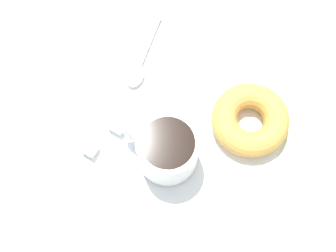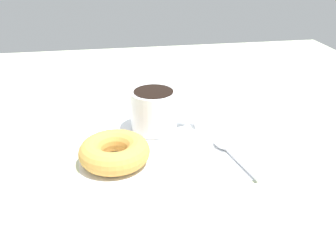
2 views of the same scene
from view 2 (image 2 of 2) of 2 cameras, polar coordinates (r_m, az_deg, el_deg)
name	(u,v)px [view 2 (image 2 of 2)]	position (r cm, az deg, el deg)	size (l,w,h in cm)	color
ground_plane	(162,148)	(61.78, -1.00, -3.33)	(120.00, 120.00, 2.00)	beige
napkin	(168,137)	(62.45, 0.00, -1.76)	(29.49, 29.49, 0.30)	white
coffee_cup	(155,110)	(63.49, -2.01, 2.53)	(7.83, 10.61, 6.99)	white
donut	(114,152)	(55.31, -8.16, -3.89)	(10.43, 10.43, 3.44)	gold
spoon	(227,149)	(58.88, 9.00, -3.41)	(12.19, 3.67, 0.90)	silver
sugar_cube	(200,121)	(65.64, 4.93, 0.75)	(1.99, 1.99, 1.99)	white
sugar_cube_extra	(201,110)	(70.18, 5.03, 2.40)	(1.68, 1.68, 1.68)	white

